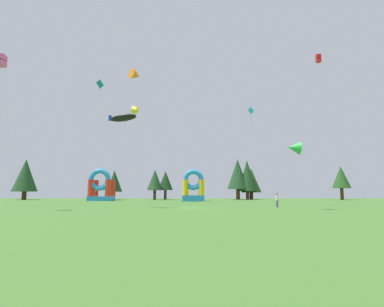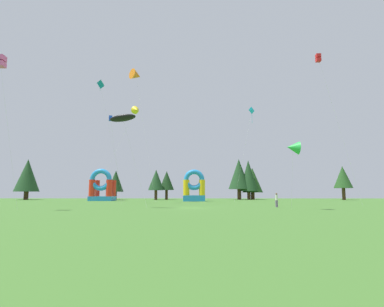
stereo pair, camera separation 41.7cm
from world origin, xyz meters
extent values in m
plane|color=#3D6B28|center=(0.00, 0.00, 0.00)|extent=(120.00, 120.00, 0.00)
cone|color=green|center=(10.54, -3.44, 6.23)|extent=(1.33, 1.35, 1.44)
cylinder|color=silver|center=(10.55, -2.73, 3.12)|extent=(0.03, 1.45, 6.24)
cube|color=#EA599E|center=(-19.05, -5.43, 14.50)|extent=(0.95, 0.95, 0.53)
cube|color=#EA599E|center=(-19.05, -5.43, 15.13)|extent=(0.95, 0.95, 0.53)
cylinder|color=silver|center=(-17.73, -5.33, 7.41)|extent=(2.65, 0.21, 14.82)
cube|color=blue|center=(-13.13, 13.85, 13.29)|extent=(0.64, 0.64, 0.37)
cube|color=blue|center=(-13.13, 13.85, 13.73)|extent=(0.64, 0.64, 0.37)
cylinder|color=silver|center=(-12.10, 14.12, 6.76)|extent=(2.08, 0.55, 13.51)
ellipsoid|color=black|center=(-7.75, -0.30, 10.15)|extent=(3.36, 1.90, 1.24)
cylinder|color=silver|center=(-6.20, -0.62, 5.07)|extent=(3.12, 0.67, 10.15)
cone|color=orange|center=(-11.10, 23.45, 24.32)|extent=(2.99, 2.99, 2.31)
cylinder|color=silver|center=(-8.75, 21.00, 12.16)|extent=(4.73, 4.92, 24.33)
cone|color=yellow|center=(-9.52, 16.07, 15.45)|extent=(1.86, 1.90, 1.55)
cylinder|color=silver|center=(-12.55, 14.49, 7.73)|extent=(6.09, 3.16, 15.46)
cube|color=red|center=(16.34, 3.56, 18.58)|extent=(0.58, 0.58, 0.46)
cube|color=red|center=(16.34, 3.56, 19.13)|extent=(0.58, 0.58, 0.46)
cylinder|color=silver|center=(18.60, 3.61, 9.43)|extent=(4.52, 0.10, 18.86)
pyramid|color=#19B7CC|center=(10.63, 20.16, 16.34)|extent=(0.95, 0.71, 1.01)
cylinder|color=#19B7CC|center=(10.59, 20.23, 15.16)|extent=(0.04, 0.04, 2.36)
cylinder|color=silver|center=(8.91, 20.59, 8.17)|extent=(3.37, 0.75, 16.34)
pyramid|color=#0C7F7A|center=(-16.64, 18.87, 20.81)|extent=(0.85, 1.14, 1.23)
cylinder|color=#0C7F7A|center=(-16.56, 18.82, 20.24)|extent=(0.04, 0.04, 1.15)
cylinder|color=silver|center=(-14.25, 19.30, 10.41)|extent=(4.65, 0.97, 20.82)
cylinder|color=#724C8C|center=(10.04, 1.69, 0.40)|extent=(0.13, 0.13, 0.79)
cylinder|color=#724C8C|center=(9.88, 1.68, 0.40)|extent=(0.13, 0.13, 0.79)
cylinder|color=silver|center=(9.96, 1.69, 1.11)|extent=(0.30, 0.30, 0.63)
sphere|color=brown|center=(9.96, 1.69, 1.53)|extent=(0.21, 0.21, 0.21)
cube|color=#268CD8|center=(0.11, 28.27, 0.58)|extent=(4.28, 4.13, 1.15)
cylinder|color=yellow|center=(-1.45, 26.79, 2.67)|extent=(1.16, 1.16, 3.05)
cylinder|color=yellow|center=(1.67, 26.79, 2.67)|extent=(1.16, 1.16, 3.05)
cylinder|color=yellow|center=(-1.45, 29.76, 2.67)|extent=(1.16, 1.16, 3.05)
cylinder|color=yellow|center=(1.67, 29.76, 2.67)|extent=(1.16, 1.16, 3.05)
torus|color=#268CD8|center=(0.11, 26.79, 4.20)|extent=(4.05, 0.93, 4.05)
cube|color=#268CD8|center=(-19.19, 31.20, 0.46)|extent=(4.79, 4.39, 0.92)
cylinder|color=red|center=(-20.97, 29.62, 2.63)|extent=(1.23, 1.23, 3.43)
cylinder|color=red|center=(-17.41, 29.62, 2.63)|extent=(1.23, 1.23, 3.43)
cylinder|color=red|center=(-20.97, 32.78, 2.63)|extent=(1.23, 1.23, 3.43)
cylinder|color=red|center=(-17.41, 32.78, 2.63)|extent=(1.23, 1.23, 3.43)
torus|color=#268CD8|center=(-19.19, 29.62, 4.35)|extent=(4.54, 0.98, 4.54)
cylinder|color=#4C331E|center=(-40.62, 40.80, 0.98)|extent=(1.04, 1.04, 1.95)
cone|color=#1E4221|center=(-40.62, 40.80, 5.88)|extent=(5.80, 5.80, 7.86)
cylinder|color=#4C331E|center=(-19.72, 43.63, 0.96)|extent=(0.72, 0.72, 1.92)
cone|color=#193819|center=(-19.72, 43.63, 4.57)|extent=(4.00, 4.00, 5.29)
cylinder|color=#4C331E|center=(-9.19, 40.58, 1.14)|extent=(0.68, 0.68, 2.28)
cone|color=#1E4221|center=(-9.19, 40.58, 4.73)|extent=(3.79, 3.79, 4.91)
cylinder|color=#4C331E|center=(-6.81, 42.34, 1.17)|extent=(0.66, 0.66, 2.34)
cone|color=#193819|center=(-6.81, 42.34, 4.66)|extent=(3.65, 3.65, 4.63)
cylinder|color=#4C331E|center=(11.03, 43.10, 1.29)|extent=(0.94, 0.94, 2.58)
cone|color=#1E4221|center=(11.03, 43.10, 6.28)|extent=(5.23, 5.23, 7.41)
cylinder|color=#4C331E|center=(13.37, 43.06, 1.03)|extent=(0.80, 0.80, 2.07)
cone|color=#1E4221|center=(13.37, 43.06, 5.89)|extent=(4.46, 4.46, 7.65)
cylinder|color=#4C331E|center=(14.58, 44.62, 0.87)|extent=(0.91, 0.91, 1.74)
cone|color=#234C1E|center=(14.58, 44.62, 4.83)|extent=(5.05, 5.05, 6.18)
cylinder|color=#4C331E|center=(35.14, 40.08, 1.38)|extent=(0.77, 0.77, 2.76)
cone|color=#234C1E|center=(35.14, 40.08, 5.35)|extent=(4.26, 4.26, 5.19)
camera|label=1|loc=(0.40, -35.60, 1.67)|focal=29.69mm
camera|label=2|loc=(0.82, -35.60, 1.67)|focal=29.69mm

